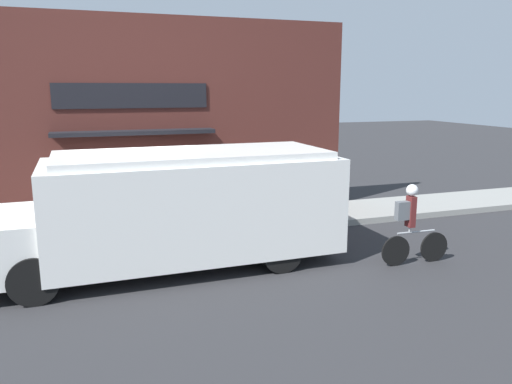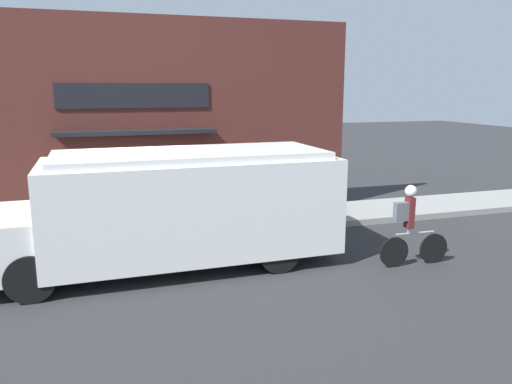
{
  "view_description": "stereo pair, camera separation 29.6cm",
  "coord_description": "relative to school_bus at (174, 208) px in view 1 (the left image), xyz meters",
  "views": [
    {
      "loc": [
        -0.92,
        -10.76,
        3.43
      ],
      "look_at": [
        2.74,
        -0.2,
        1.1
      ],
      "focal_mm": 35.0,
      "sensor_mm": 36.0,
      "label": 1
    },
    {
      "loc": [
        -0.64,
        -10.86,
        3.43
      ],
      "look_at": [
        2.74,
        -0.2,
        1.1
      ],
      "focal_mm": 35.0,
      "sensor_mm": 36.0,
      "label": 2
    }
  ],
  "objects": [
    {
      "name": "storefront",
      "position": [
        -0.62,
        3.81,
        1.44
      ],
      "size": [
        12.32,
        0.74,
        5.24
      ],
      "color": "#4C231E",
      "rests_on": "ground_plane"
    },
    {
      "name": "trash_bin",
      "position": [
        -1.16,
        2.48,
        -0.62
      ],
      "size": [
        0.58,
        0.58,
        0.8
      ],
      "color": "#2D5138",
      "rests_on": "sidewalk"
    },
    {
      "name": "ground_plane",
      "position": [
        -0.63,
        1.46,
        -1.18
      ],
      "size": [
        70.0,
        70.0,
        0.0
      ],
      "primitive_type": "plane",
      "color": "#2B2B2D"
    },
    {
      "name": "sidewalk",
      "position": [
        -0.63,
        2.46,
        -1.1
      ],
      "size": [
        28.0,
        2.01,
        0.16
      ],
      "color": "gray",
      "rests_on": "ground_plane"
    },
    {
      "name": "school_bus",
      "position": [
        0.0,
        0.0,
        0.0
      ],
      "size": [
        7.01,
        2.75,
        2.25
      ],
      "rotation": [
        0.0,
        0.0,
        0.01
      ],
      "color": "white",
      "rests_on": "ground_plane"
    },
    {
      "name": "cyclist",
      "position": [
        4.4,
        -1.4,
        -0.36
      ],
      "size": [
        1.49,
        0.23,
        1.62
      ],
      "rotation": [
        0.0,
        0.0,
        -0.04
      ],
      "color": "black",
      "rests_on": "ground_plane"
    }
  ]
}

